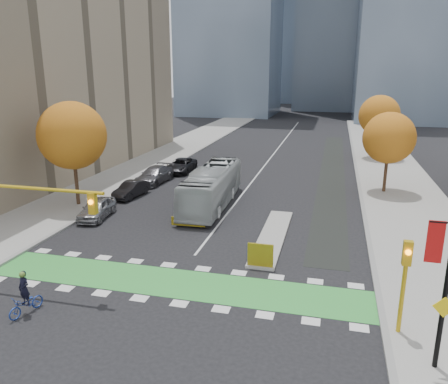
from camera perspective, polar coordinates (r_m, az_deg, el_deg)
The scene contains 22 objects.
ground at distance 21.61m, azimuth -8.05°, elevation -13.41°, with size 300.00×300.00×0.00m, color black.
sidewalk_west at distance 44.10m, azimuth -14.60°, elevation 1.52°, with size 7.00×120.00×0.15m, color gray.
sidewalk_east at distance 39.27m, azimuth 22.55°, elevation -0.90°, with size 7.00×120.00×0.15m, color gray.
curb_west at distance 42.55m, azimuth -10.46°, elevation 1.26°, with size 0.30×120.00×0.16m, color gray.
curb_east at distance 38.89m, azimuth 17.46°, elevation -0.57°, with size 0.30×120.00×0.16m, color gray.
bike_crossing at distance 22.83m, azimuth -6.61°, elevation -11.66°, with size 20.00×3.00×0.01m, color green.
centre_line at distance 58.81m, azimuth 6.76°, elevation 5.29°, with size 0.15×70.00×0.01m, color silver.
bike_lane_paint at distance 48.53m, azimuth 13.97°, elevation 2.74°, with size 2.50×50.00×0.01m, color black.
median_island at distance 28.56m, azimuth 6.36°, elevation -5.73°, with size 1.60×10.00×0.16m, color gray.
hazard_board at distance 23.90m, azimuth 4.77°, elevation -8.21°, with size 1.40×0.12×1.30m, color yellow.
building_west at distance 50.45m, azimuth -25.47°, elevation 16.52°, with size 16.00×44.00×25.00m, color gray.
tree_west at distance 35.58m, azimuth -19.22°, elevation 6.97°, with size 5.20×5.20×8.22m.
tree_east_near at distance 40.05m, azimuth 20.75°, elevation 6.62°, with size 4.40×4.40×7.08m.
tree_east_far at distance 55.87m, azimuth 19.63°, elevation 9.39°, with size 4.80×4.80×7.65m.
traffic_signal_west at distance 23.72m, azimuth -26.98°, elevation -1.78°, with size 8.53×0.56×5.20m.
traffic_signal_east at distance 18.81m, azimuth 22.56°, elevation -9.81°, with size 0.35×0.43×4.10m.
cyclist at distance 21.63m, azimuth -24.49°, elevation -12.70°, with size 1.00×1.86×2.04m.
bus at distance 34.48m, azimuth -1.59°, elevation 0.70°, with size 2.62×11.21×3.12m, color #A8AEAF.
parked_car_a at distance 33.14m, azimuth -16.28°, elevation -2.07°, with size 1.70×4.23×1.44m, color gray.
parked_car_b at distance 37.91m, azimuth -12.03°, elevation 0.34°, with size 1.41×4.04×1.33m, color black.
parked_car_c at distance 42.28m, azimuth -9.08°, elevation 2.20°, with size 2.14×5.27×1.53m, color #535257.
parked_car_d at distance 46.53m, azimuth -5.64°, elevation 3.47°, with size 2.34×5.08×1.41m, color black.
Camera 1 is at (7.45, -17.40, 10.43)m, focal length 35.00 mm.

